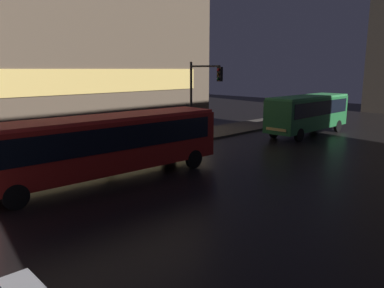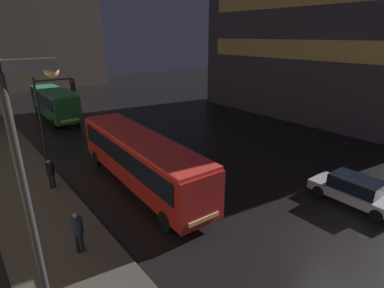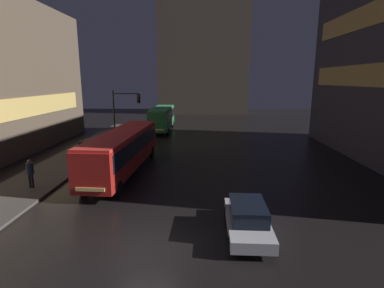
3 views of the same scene
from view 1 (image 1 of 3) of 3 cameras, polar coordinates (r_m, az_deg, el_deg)
name	(u,v)px [view 1 (image 1 of 3)]	position (r m, az deg, el deg)	size (l,w,h in m)	color
sidewalk_left	(53,160)	(23.22, -20.37, -2.31)	(4.00, 48.00, 0.15)	#47423D
building_left_tower	(35,46)	(32.71, -22.83, 13.61)	(10.07, 29.57, 14.12)	brown
bus_near	(107,141)	(18.19, -12.81, 0.43)	(2.97, 12.11, 3.11)	#AD1E19
bus_far	(308,111)	(31.79, 17.32, 4.85)	(2.47, 9.28, 3.18)	#236B38
pedestrian_mid	(109,137)	(23.30, -12.55, 1.04)	(0.50, 0.50, 1.74)	black
traffic_light_main	(201,90)	(25.11, 1.42, 8.16)	(2.81, 0.35, 5.76)	#2D2D2D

